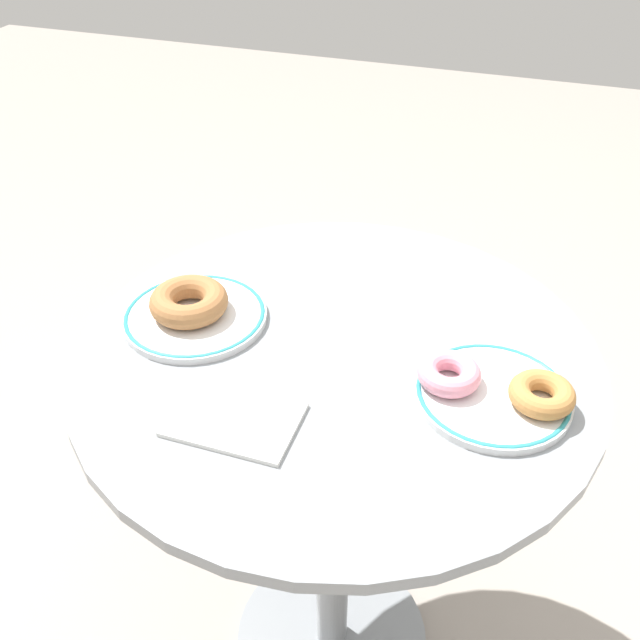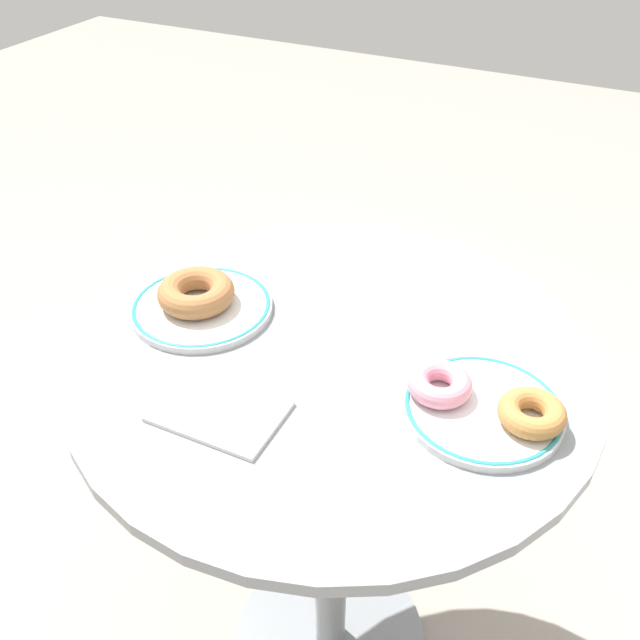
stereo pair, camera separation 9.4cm
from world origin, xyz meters
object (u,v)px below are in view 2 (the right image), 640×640
object	(u,v)px
cafe_table	(332,465)
donut_pink_frosted	(440,384)
plate_left	(202,307)
donut_old_fashioned	(532,413)
plate_right	(483,409)
donut_cinnamon	(198,291)
paper_napkin	(219,411)

from	to	relation	value
cafe_table	donut_pink_frosted	world-z (taller)	donut_pink_frosted
plate_left	cafe_table	bearing A→B (deg)	0.25
donut_old_fashioned	plate_right	bearing A→B (deg)	177.90
plate_left	donut_pink_frosted	distance (m)	0.36
plate_left	donut_old_fashioned	bearing A→B (deg)	-3.51
plate_right	donut_cinnamon	size ratio (longest dim) A/B	1.76
cafe_table	plate_left	world-z (taller)	plate_left
donut_pink_frosted	plate_left	bearing A→B (deg)	175.61
plate_left	plate_right	distance (m)	0.41
plate_left	donut_old_fashioned	size ratio (longest dim) A/B	2.56
plate_right	donut_pink_frosted	distance (m)	0.06
cafe_table	paper_napkin	distance (m)	0.29
cafe_table	donut_old_fashioned	size ratio (longest dim) A/B	9.23
plate_left	plate_right	world-z (taller)	same
plate_right	plate_left	bearing A→B (deg)	176.30
plate_right	donut_cinnamon	distance (m)	0.42
cafe_table	plate_left	xyz separation A→B (m)	(-0.21, -0.00, 0.23)
plate_right	donut_pink_frosted	xyz separation A→B (m)	(-0.05, -0.00, 0.02)
donut_old_fashioned	donut_pink_frosted	bearing A→B (deg)	179.39
donut_pink_frosted	donut_old_fashioned	bearing A→B (deg)	-0.61
donut_old_fashioned	paper_napkin	world-z (taller)	donut_old_fashioned
donut_cinnamon	paper_napkin	bearing A→B (deg)	-50.19
donut_cinnamon	donut_pink_frosted	xyz separation A→B (m)	(0.36, -0.03, -0.00)
plate_right	paper_napkin	size ratio (longest dim) A/B	1.28
plate_right	donut_pink_frosted	world-z (taller)	donut_pink_frosted
plate_left	donut_old_fashioned	world-z (taller)	donut_old_fashioned
donut_pink_frosted	paper_napkin	xyz separation A→B (m)	(-0.22, -0.14, -0.02)
donut_cinnamon	paper_napkin	world-z (taller)	donut_cinnamon
plate_left	donut_cinnamon	xyz separation A→B (m)	(-0.01, 0.01, 0.02)
paper_napkin	cafe_table	bearing A→B (deg)	66.27
plate_right	paper_napkin	world-z (taller)	plate_right
donut_old_fashioned	plate_left	bearing A→B (deg)	176.49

